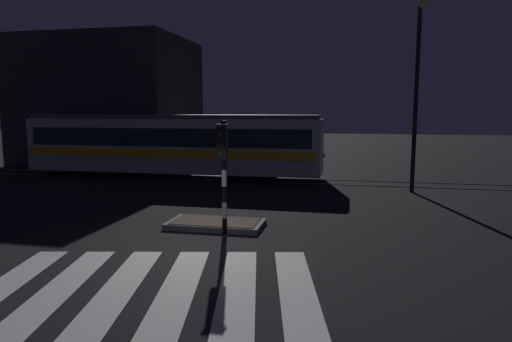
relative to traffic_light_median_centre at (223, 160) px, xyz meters
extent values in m
plane|color=black|center=(-0.32, -1.67, -2.10)|extent=(120.00, 120.00, 0.00)
cube|color=#59595E|center=(-0.32, 9.33, -2.08)|extent=(80.00, 0.12, 0.03)
cube|color=#59595E|center=(-0.32, 10.77, -2.08)|extent=(80.00, 0.12, 0.03)
cube|color=silver|center=(-2.01, -4.50, -2.09)|extent=(1.64, 4.80, 0.02)
cube|color=silver|center=(-0.89, -4.27, -2.09)|extent=(1.64, 4.80, 0.02)
cube|color=silver|center=(0.24, -4.03, -2.09)|extent=(1.64, 4.80, 0.02)
cube|color=silver|center=(1.37, -3.80, -2.09)|extent=(1.64, 4.80, 0.02)
cube|color=silver|center=(2.49, -3.57, -2.09)|extent=(1.64, 4.80, 0.02)
cube|color=slate|center=(-0.48, 0.80, -2.02)|extent=(2.83, 1.43, 0.16)
cube|color=#4C382D|center=(-0.48, 0.80, -1.93)|extent=(2.55, 1.29, 0.02)
cylinder|color=black|center=(0.00, 0.09, -1.87)|extent=(0.14, 0.14, 0.45)
cylinder|color=white|center=(0.00, 0.09, -1.41)|extent=(0.14, 0.14, 0.45)
cylinder|color=black|center=(0.00, 0.09, -0.96)|extent=(0.14, 0.14, 0.45)
cylinder|color=white|center=(0.00, 0.09, -0.51)|extent=(0.14, 0.14, 0.45)
cylinder|color=black|center=(0.00, 0.09, -0.05)|extent=(0.14, 0.14, 0.45)
cylinder|color=white|center=(0.00, 0.09, 0.40)|extent=(0.14, 0.14, 0.45)
cylinder|color=black|center=(0.00, 0.09, 0.85)|extent=(0.14, 0.14, 0.45)
cube|color=black|center=(0.00, -0.08, 0.48)|extent=(0.28, 0.20, 0.90)
sphere|color=black|center=(0.00, -0.19, 0.76)|extent=(0.14, 0.14, 0.14)
sphere|color=black|center=(0.00, -0.19, 0.48)|extent=(0.14, 0.14, 0.14)
sphere|color=black|center=(0.00, -0.19, 0.20)|extent=(0.14, 0.14, 0.14)
cube|color=black|center=(0.00, -0.08, 0.97)|extent=(0.36, 0.24, 0.04)
cylinder|color=black|center=(6.00, 8.08, 1.80)|extent=(0.18, 0.18, 7.79)
cylinder|color=black|center=(6.00, 7.63, 5.59)|extent=(0.10, 0.90, 0.10)
sphere|color=#F9E08C|center=(6.00, 7.18, 5.51)|extent=(0.44, 0.44, 0.44)
cube|color=silver|center=(-5.62, 10.05, -0.40)|extent=(15.33, 2.50, 2.70)
cube|color=yellow|center=(-5.62, 8.78, -0.75)|extent=(15.03, 0.04, 0.44)
cube|color=yellow|center=(-5.62, 11.32, -0.75)|extent=(15.03, 0.04, 0.44)
cube|color=black|center=(-5.62, 8.78, 0.05)|extent=(14.57, 0.03, 0.90)
cube|color=#4C4C51|center=(-5.62, 10.05, 1.05)|extent=(15.03, 2.30, 0.20)
cylinder|color=#262628|center=(-7.92, 10.05, 1.55)|extent=(0.08, 0.08, 1.00)
cube|color=black|center=(-1.40, 10.05, -1.92)|extent=(2.20, 2.00, 0.35)
cube|color=black|center=(-9.83, 10.05, -1.92)|extent=(2.20, 2.00, 0.35)
sphere|color=#F9F2CC|center=(2.10, 10.05, -0.80)|extent=(0.24, 0.24, 0.24)
cube|color=#2D2D33|center=(-12.55, 16.06, 1.97)|extent=(10.37, 8.00, 8.13)
camera|label=1|loc=(3.43, -11.74, 1.34)|focal=31.44mm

